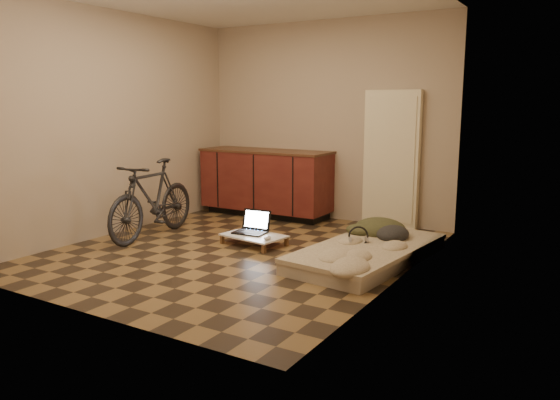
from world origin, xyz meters
The scene contains 10 objects.
room_shell centered at (0.00, 0.00, 1.30)m, with size 3.50×4.00×2.60m.
cabinets centered at (-0.75, 1.70, 0.47)m, with size 1.84×0.62×0.91m.
appliance_panel centered at (0.95, 1.94, 0.85)m, with size 0.70×0.10×1.70m, color #F5E9C2.
bicycle centered at (-1.20, -0.03, 0.50)m, with size 0.45×1.53×0.99m, color black.
futon centered at (1.30, 0.36, 0.08)m, with size 1.09×1.93×0.16m.
clothing_pile centered at (1.25, 0.88, 0.28)m, with size 0.60×0.50×0.24m, color #353720, non-canonical shape.
headphones centered at (1.18, 0.40, 0.23)m, with size 0.23×0.21×0.15m, color black, non-canonical shape.
lap_desk centered at (-0.01, 0.30, 0.10)m, with size 0.73×0.53×0.11m.
laptop centered at (-0.09, 0.39, 0.16)m, with size 0.37×0.34×0.24m.
mouse centered at (0.23, 0.19, 0.13)m, with size 0.07×0.11×0.04m, color silver.
Camera 1 is at (3.25, -4.55, 1.55)m, focal length 35.00 mm.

